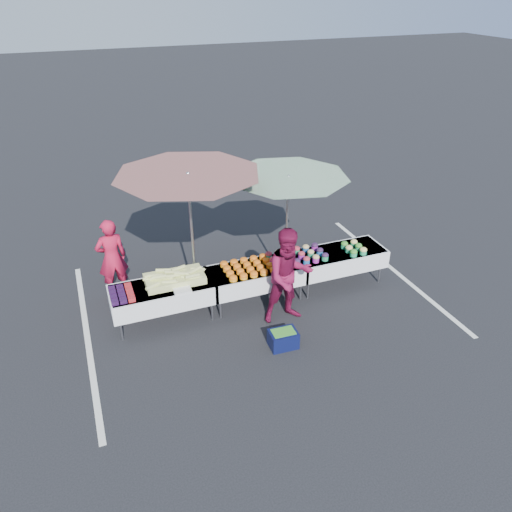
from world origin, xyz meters
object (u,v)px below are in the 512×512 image
object	(u,v)px
table_right	(339,258)
customer	(289,276)
table_left	(163,294)
umbrella_right	(288,186)
storage_bin	(283,339)
table_center	(256,275)
vendor	(112,258)
umbrella_left	(189,185)

from	to	relation	value
table_right	customer	distance (m)	1.67
table_left	umbrella_right	size ratio (longest dim) A/B	0.71
table_left	storage_bin	xyz separation A→B (m)	(1.73, -1.46, -0.42)
table_center	umbrella_right	size ratio (longest dim) A/B	0.71
vendor	customer	distance (m)	3.50
customer	table_right	bearing A→B (deg)	29.56
umbrella_right	customer	bearing A→B (deg)	-111.70
customer	storage_bin	xyz separation A→B (m)	(-0.41, -0.71, -0.76)
vendor	storage_bin	xyz separation A→B (m)	(2.44, -2.73, -0.64)
table_left	table_right	world-z (taller)	same
table_left	table_right	distance (m)	3.60
table_right	customer	size ratio (longest dim) A/B	1.02
customer	storage_bin	distance (m)	1.11
customer	storage_bin	world-z (taller)	customer
table_left	umbrella_left	world-z (taller)	umbrella_left
table_right	umbrella_left	bearing A→B (deg)	171.65
table_left	table_center	bearing A→B (deg)	0.00
table_right	storage_bin	distance (m)	2.41
umbrella_right	vendor	bearing A→B (deg)	165.22
customer	umbrella_left	xyz separation A→B (m)	(-1.43, 1.17, 1.49)
table_left	umbrella_right	xyz separation A→B (m)	(2.60, 0.40, 1.55)
table_right	table_left	bearing A→B (deg)	180.00
table_center	storage_bin	world-z (taller)	table_center
table_left	umbrella_left	size ratio (longest dim) A/B	0.68
customer	storage_bin	size ratio (longest dim) A/B	3.74
table_center	umbrella_right	distance (m)	1.79
customer	umbrella_right	size ratio (longest dim) A/B	0.69
table_center	table_right	bearing A→B (deg)	0.00
table_center	umbrella_left	xyz separation A→B (m)	(-1.09, 0.42, 1.82)
table_left	customer	bearing A→B (deg)	-19.29
umbrella_left	storage_bin	xyz separation A→B (m)	(1.02, -1.89, -2.24)
customer	umbrella_left	distance (m)	2.37
table_center	umbrella_left	bearing A→B (deg)	158.71
table_center	table_right	xyz separation A→B (m)	(1.80, 0.00, 0.00)
table_left	customer	world-z (taller)	customer
table_right	vendor	world-z (taller)	vendor
table_center	umbrella_left	size ratio (longest dim) A/B	0.68
table_right	storage_bin	size ratio (longest dim) A/B	3.80
table_left	table_center	size ratio (longest dim) A/B	1.00
umbrella_left	umbrella_right	world-z (taller)	umbrella_left
umbrella_right	storage_bin	world-z (taller)	umbrella_right
table_center	umbrella_right	world-z (taller)	umbrella_right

